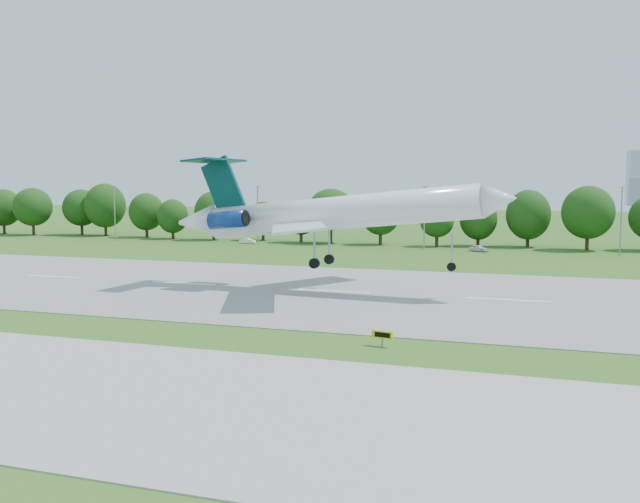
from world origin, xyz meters
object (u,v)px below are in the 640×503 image
Objects in this scene: taxi_sign_left at (382,335)px; service_vehicle_a at (248,241)px; airliner at (323,213)px; service_vehicle_b at (479,248)px.

service_vehicle_a is (-50.69, 84.88, -0.35)m from taxi_sign_left.
taxi_sign_left is at bearing -59.47° from airliner.
airliner is 70.19m from service_vehicle_a.
airliner reaches higher than service_vehicle_a.
airliner is at bearing -164.22° from service_vehicle_b.
service_vehicle_b reaches higher than taxi_sign_left.
service_vehicle_a is at bearing 132.32° from taxi_sign_left.
taxi_sign_left is 98.86m from service_vehicle_a.
airliner is at bearing -152.08° from service_vehicle_a.
airliner is 23.86× the size of taxi_sign_left.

